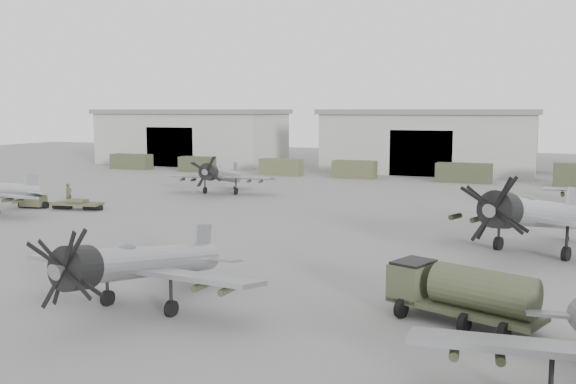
% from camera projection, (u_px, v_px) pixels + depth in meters
% --- Properties ---
extents(ground, '(220.00, 220.00, 0.00)m').
position_uv_depth(ground, '(223.00, 279.00, 32.98)').
color(ground, '#5C5C59').
rests_on(ground, ground).
extents(hangar_left, '(29.00, 14.80, 8.70)m').
position_uv_depth(hangar_left, '(193.00, 136.00, 103.51)').
color(hangar_left, gray).
rests_on(hangar_left, ground).
extents(hangar_center, '(29.00, 14.80, 8.70)m').
position_uv_depth(hangar_center, '(430.00, 141.00, 89.42)').
color(hangar_center, gray).
rests_on(hangar_center, ground).
extents(support_truck_0, '(6.12, 2.20, 2.17)m').
position_uv_depth(support_truck_0, '(132.00, 162.00, 94.17)').
color(support_truck_0, '#383F29').
rests_on(support_truck_0, ground).
extents(support_truck_1, '(4.94, 2.20, 2.08)m').
position_uv_depth(support_truck_1, '(197.00, 164.00, 90.09)').
color(support_truck_1, '#363925').
rests_on(support_truck_1, ground).
extents(support_truck_2, '(5.62, 2.20, 2.16)m').
position_uv_depth(support_truck_2, '(281.00, 167.00, 85.33)').
color(support_truck_2, '#494B31').
rests_on(support_truck_2, ground).
extents(support_truck_3, '(5.47, 2.20, 2.20)m').
position_uv_depth(support_truck_3, '(354.00, 169.00, 81.58)').
color(support_truck_3, '#44452D').
rests_on(support_truck_3, ground).
extents(support_truck_4, '(6.50, 2.20, 2.30)m').
position_uv_depth(support_truck_4, '(464.00, 173.00, 76.55)').
color(support_truck_4, '#343925').
rests_on(support_truck_4, ground).
extents(aircraft_near_1, '(11.51, 10.36, 4.59)m').
position_uv_depth(aircraft_near_1, '(136.00, 264.00, 27.37)').
color(aircraft_near_1, gray).
rests_on(aircraft_near_1, ground).
extents(aircraft_mid_2, '(13.50, 12.21, 5.49)m').
position_uv_depth(aircraft_mid_2, '(532.00, 214.00, 37.96)').
color(aircraft_mid_2, '#999BA1').
rests_on(aircraft_mid_2, ground).
extents(aircraft_far_0, '(11.25, 10.13, 4.47)m').
position_uv_depth(aircraft_far_0, '(220.00, 175.00, 65.79)').
color(aircraft_far_0, gray).
rests_on(aircraft_far_0, ground).
extents(fuel_tanker, '(6.54, 4.09, 2.40)m').
position_uv_depth(fuel_tanker, '(462.00, 291.00, 25.89)').
color(fuel_tanker, '#393F29').
rests_on(fuel_tanker, ground).
extents(tug_trailer, '(7.65, 2.57, 1.52)m').
position_uv_depth(tug_trailer, '(50.00, 202.00, 56.33)').
color(tug_trailer, '#3F3E29').
rests_on(tug_trailer, ground).
extents(ground_crew, '(0.54, 0.75, 1.91)m').
position_uv_depth(ground_crew, '(69.00, 194.00, 59.10)').
color(ground_crew, '#393B26').
rests_on(ground_crew, ground).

